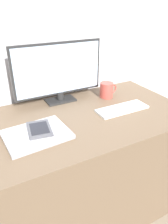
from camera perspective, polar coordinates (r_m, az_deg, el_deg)
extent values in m
plane|color=gray|center=(1.66, 0.95, -26.86)|extent=(10.00, 10.00, 0.00)
cube|color=silver|center=(1.50, -10.09, 21.51)|extent=(3.60, 0.05, 2.40)
cube|color=brown|center=(1.47, -1.79, -14.20)|extent=(1.35, 0.71, 0.74)
cube|color=#262626|center=(1.46, -6.17, 3.12)|extent=(0.19, 0.11, 0.01)
cylinder|color=#262626|center=(1.45, -6.23, 4.28)|extent=(0.05, 0.05, 0.05)
cube|color=#262626|center=(1.39, -6.70, 11.06)|extent=(0.58, 0.01, 0.33)
cube|color=#ADC6E5|center=(1.39, -6.57, 10.98)|extent=(0.56, 0.01, 0.30)
cube|color=silver|center=(1.36, 9.94, 0.82)|extent=(0.33, 0.12, 0.01)
cube|color=silver|center=(1.35, 10.04, 1.04)|extent=(0.31, 0.10, 0.00)
cube|color=#A3A3A8|center=(1.11, -12.25, -5.99)|extent=(0.32, 0.26, 0.01)
cube|color=#B2B2B7|center=(1.10, -12.30, -5.54)|extent=(0.32, 0.26, 0.01)
cube|color=#4C4C51|center=(1.12, -11.59, -4.36)|extent=(0.14, 0.18, 0.01)
cube|color=black|center=(1.12, -11.62, -4.14)|extent=(0.11, 0.13, 0.00)
cylinder|color=#B7473D|center=(1.50, 5.88, 5.74)|extent=(0.09, 0.09, 0.10)
torus|color=#B7473D|center=(1.53, 7.40, 6.04)|extent=(0.07, 0.01, 0.07)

